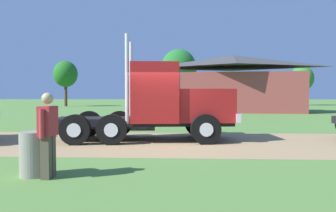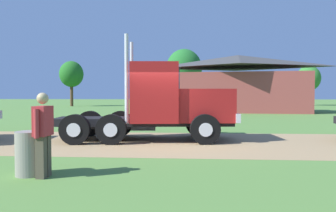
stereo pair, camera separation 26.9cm
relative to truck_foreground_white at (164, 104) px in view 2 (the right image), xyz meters
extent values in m
plane|color=#537F38|center=(0.08, -0.67, -1.35)|extent=(200.00, 200.00, 0.00)
cube|color=#9D8158|center=(0.08, -0.67, -1.35)|extent=(120.00, 5.73, 0.01)
cube|color=black|center=(-0.77, -0.08, -0.64)|extent=(6.73, 2.06, 0.28)
cube|color=maroon|center=(1.52, 0.11, -0.03)|extent=(2.20, 2.14, 1.22)
cube|color=silver|center=(2.59, 0.20, -0.46)|extent=(0.34, 2.17, 0.32)
cube|color=maroon|center=(-0.35, -0.04, 0.45)|extent=(1.88, 2.39, 2.16)
cube|color=#2D3D4C|center=(0.52, 0.03, 0.88)|extent=(0.20, 1.87, 0.95)
cylinder|color=silver|center=(-1.39, 0.76, 0.93)|extent=(0.14, 0.14, 3.13)
cylinder|color=silver|center=(-1.24, -1.01, 0.93)|extent=(0.14, 0.14, 3.13)
cylinder|color=silver|center=(-0.94, 0.90, -0.85)|extent=(1.04, 0.60, 0.52)
cylinder|color=black|center=(1.32, 1.22, -0.83)|extent=(1.07, 0.39, 1.05)
cylinder|color=silver|center=(1.31, 1.38, -0.83)|extent=(0.47, 0.08, 0.47)
cylinder|color=black|center=(1.51, -1.01, -0.83)|extent=(1.07, 0.39, 1.05)
cylinder|color=silver|center=(1.52, -1.17, -0.83)|extent=(0.47, 0.08, 0.47)
cylinder|color=black|center=(-3.16, 0.85, -0.83)|extent=(1.07, 0.39, 1.05)
cylinder|color=silver|center=(-3.18, 1.01, -0.83)|extent=(0.47, 0.08, 0.47)
cylinder|color=black|center=(-2.97, -1.39, -0.83)|extent=(1.07, 0.39, 1.05)
cylinder|color=silver|center=(-2.96, -1.55, -0.83)|extent=(0.47, 0.08, 0.47)
cylinder|color=black|center=(-1.92, 0.95, -0.83)|extent=(1.07, 0.39, 1.05)
cylinder|color=silver|center=(-1.93, 1.11, -0.83)|extent=(0.47, 0.08, 0.47)
cylinder|color=black|center=(-1.73, -1.29, -0.83)|extent=(1.07, 0.39, 1.05)
cylinder|color=silver|center=(-1.72, -1.45, -0.83)|extent=(0.47, 0.08, 0.47)
cube|color=#B22D33|center=(-2.06, -5.67, -0.16)|extent=(0.27, 0.46, 0.62)
sphere|color=tan|center=(-2.06, -5.67, 0.30)|extent=(0.24, 0.24, 0.24)
cube|color=brown|center=(-2.06, -5.57, -0.91)|extent=(0.18, 0.16, 0.88)
cube|color=brown|center=(-2.06, -5.77, -0.91)|extent=(0.18, 0.16, 0.88)
cylinder|color=#B22D33|center=(-2.06, -5.39, -0.20)|extent=(0.10, 0.10, 0.59)
cylinder|color=#B22D33|center=(-2.06, -5.95, -0.20)|extent=(0.10, 0.10, 0.59)
cylinder|color=gray|center=(-2.44, -5.52, -0.88)|extent=(0.58, 0.58, 0.94)
cube|color=#95423C|center=(5.68, 20.30, 0.55)|extent=(13.30, 7.57, 3.79)
pyramid|color=#3E3E3E|center=(5.68, 20.30, 3.68)|extent=(13.97, 7.94, 1.23)
cube|color=black|center=(3.48, 17.25, -0.25)|extent=(1.80, 0.22, 2.20)
cylinder|color=#513823|center=(-16.38, 33.44, 0.30)|extent=(0.44, 0.44, 3.31)
ellipsoid|color=#216420|center=(-16.38, 33.44, 3.33)|extent=(3.44, 3.44, 3.78)
cylinder|color=#513823|center=(-0.01, 34.99, 0.34)|extent=(0.44, 0.44, 3.38)
ellipsoid|color=#216927|center=(-0.01, 34.99, 4.13)|extent=(5.25, 5.25, 5.77)
cylinder|color=#513823|center=(19.19, 38.93, 0.04)|extent=(0.44, 0.44, 2.78)
ellipsoid|color=#2F772C|center=(19.19, 38.93, 2.87)|extent=(3.59, 3.59, 3.95)
camera|label=1|loc=(0.75, -12.12, 0.39)|focal=34.19mm
camera|label=2|loc=(1.02, -12.10, 0.39)|focal=34.19mm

